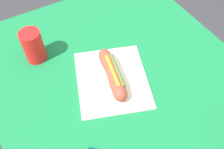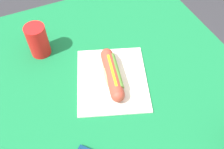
# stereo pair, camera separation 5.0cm
# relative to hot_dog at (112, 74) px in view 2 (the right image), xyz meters

# --- Properties ---
(dining_table) EXTENTS (0.99, 0.86, 0.74)m
(dining_table) POSITION_rel_hot_dog_xyz_m (0.00, 0.03, -0.18)
(dining_table) COLOR brown
(dining_table) RESTS_ON ground
(paper_wrapper) EXTENTS (0.34, 0.31, 0.01)m
(paper_wrapper) POSITION_rel_hot_dog_xyz_m (-0.00, -0.00, -0.03)
(paper_wrapper) COLOR silver
(paper_wrapper) RESTS_ON dining_table
(hot_dog) EXTENTS (0.21, 0.09, 0.05)m
(hot_dog) POSITION_rel_hot_dog_xyz_m (0.00, 0.00, 0.00)
(hot_dog) COLOR #DBB26B
(hot_dog) RESTS_ON paper_wrapper
(drinking_cup) EXTENTS (0.07, 0.07, 0.12)m
(drinking_cup) POSITION_rel_hot_dog_xyz_m (-0.23, -0.19, 0.03)
(drinking_cup) COLOR red
(drinking_cup) RESTS_ON dining_table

